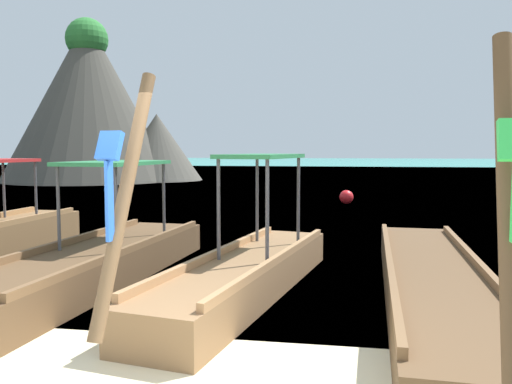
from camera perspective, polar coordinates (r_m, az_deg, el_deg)
sea_water at (r=65.26m, az=8.58°, el=2.84°), size 120.00×120.00×0.00m
longtail_boat_pink_ribbon at (r=8.24m, az=-17.43°, el=-7.29°), size 1.70×6.47×2.57m
longtail_boat_blue_ribbon at (r=7.23m, az=-1.15°, el=-8.65°), size 1.91×5.93×2.68m
longtail_boat_green_ribbon at (r=7.19m, az=18.86°, el=-9.58°), size 1.56×7.50×2.73m
karst_rock at (r=35.65m, az=-17.12°, el=9.15°), size 12.60×10.91×10.40m
mooring_buoy_near at (r=19.39m, az=9.87°, el=-0.55°), size 0.51×0.51×0.51m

